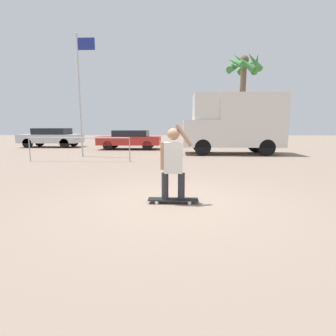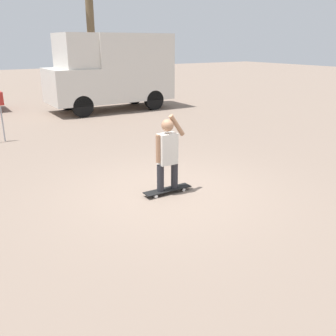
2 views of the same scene
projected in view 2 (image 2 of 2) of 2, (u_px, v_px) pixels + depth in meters
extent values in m
plane|color=gray|center=(168.00, 192.00, 7.64)|extent=(80.00, 80.00, 0.00)
cube|color=black|center=(168.00, 190.00, 7.57)|extent=(1.02, 0.24, 0.02)
cylinder|color=white|center=(156.00, 197.00, 7.34)|extent=(0.07, 0.03, 0.07)
cylinder|color=white|center=(151.00, 193.00, 7.50)|extent=(0.07, 0.03, 0.07)
cylinder|color=white|center=(184.00, 190.00, 7.67)|extent=(0.07, 0.03, 0.07)
cylinder|color=white|center=(178.00, 187.00, 7.83)|extent=(0.07, 0.03, 0.07)
cylinder|color=#28282D|center=(160.00, 178.00, 7.40)|extent=(0.14, 0.14, 0.54)
cylinder|color=#28282D|center=(174.00, 175.00, 7.57)|extent=(0.14, 0.14, 0.54)
cube|color=silver|center=(168.00, 149.00, 7.30)|extent=(0.37, 0.22, 0.62)
sphere|color=#A37556|center=(167.00, 125.00, 7.15)|extent=(0.24, 0.24, 0.24)
cylinder|color=#A37556|center=(158.00, 149.00, 7.18)|extent=(0.09, 0.09, 0.55)
cylinder|color=#A37556|center=(177.00, 125.00, 7.26)|extent=(0.36, 0.09, 0.46)
cylinder|color=black|center=(83.00, 106.00, 15.20)|extent=(0.87, 0.28, 0.87)
cylinder|color=black|center=(67.00, 100.00, 16.80)|extent=(0.87, 0.28, 0.87)
cylinder|color=black|center=(154.00, 100.00, 16.90)|extent=(0.87, 0.28, 0.87)
cylinder|color=black|center=(134.00, 95.00, 18.49)|extent=(0.87, 0.28, 0.87)
cube|color=silver|center=(71.00, 86.00, 15.73)|extent=(1.89, 2.27, 1.45)
cube|color=black|center=(62.00, 80.00, 15.45)|extent=(0.04, 1.93, 0.72)
cube|color=silver|center=(128.00, 67.00, 16.87)|extent=(3.52, 2.27, 2.84)
cube|color=silver|center=(75.00, 51.00, 15.42)|extent=(1.33, 2.09, 1.40)
cylinder|color=brown|center=(91.00, 32.00, 23.88)|extent=(0.49, 0.49, 7.04)
cylinder|color=#99999E|center=(3.00, 125.00, 11.41)|extent=(0.04, 0.04, 1.05)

